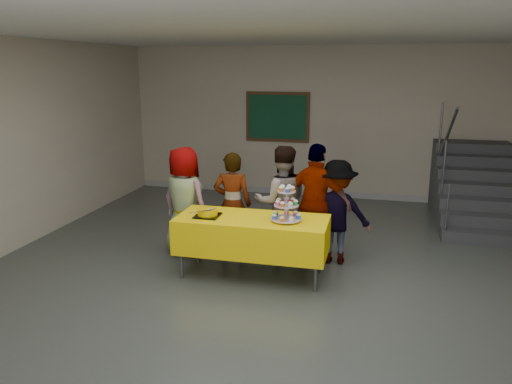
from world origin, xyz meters
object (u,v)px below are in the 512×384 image
at_px(noticeboard, 277,117).
at_px(bake_table, 252,234).
at_px(schoolchild_c, 282,202).
at_px(schoolchild_b, 233,204).
at_px(staircase, 473,190).
at_px(schoolchild_d, 316,204).
at_px(schoolchild_e, 337,212).
at_px(cupcake_stand, 286,206).
at_px(schoolchild_a, 185,201).
at_px(bear_cake, 208,212).

bearing_deg(noticeboard, bake_table, -82.71).
bearing_deg(schoolchild_c, schoolchild_b, -10.14).
height_order(bake_table, staircase, staircase).
relative_size(schoolchild_d, schoolchild_e, 1.15).
height_order(cupcake_stand, schoolchild_a, schoolchild_a).
bearing_deg(schoolchild_d, noticeboard, -58.44).
distance_m(schoolchild_a, noticeboard, 3.81).
distance_m(schoolchild_b, schoolchild_d, 1.17).
relative_size(cupcake_stand, schoolchild_c, 0.28).
height_order(schoolchild_c, staircase, staircase).
bearing_deg(staircase, bake_table, -132.85).
xyz_separation_m(bear_cake, schoolchild_a, (-0.55, 0.61, -0.06)).
bearing_deg(schoolchild_c, schoolchild_e, 158.93).
bearing_deg(schoolchild_e, schoolchild_a, 3.82).
relative_size(schoolchild_e, staircase, 0.59).
bearing_deg(staircase, noticeboard, 167.18).
relative_size(schoolchild_e, noticeboard, 1.08).
relative_size(schoolchild_a, schoolchild_c, 0.98).
relative_size(bake_table, schoolchild_e, 1.33).
bearing_deg(schoolchild_a, schoolchild_b, -149.67).
relative_size(schoolchild_b, schoolchild_e, 1.04).
bearing_deg(cupcake_stand, noticeboard, 102.90).
bearing_deg(schoolchild_c, schoolchild_d, 152.23).
relative_size(schoolchild_a, staircase, 0.64).
distance_m(schoolchild_c, staircase, 3.92).
bearing_deg(schoolchild_a, staircase, -127.46).
distance_m(schoolchild_b, schoolchild_e, 1.43).
bearing_deg(schoolchild_b, schoolchild_a, 5.80).
height_order(schoolchild_b, schoolchild_c, schoolchild_c).
bearing_deg(bear_cake, cupcake_stand, 2.36).
height_order(bear_cake, schoolchild_a, schoolchild_a).
xyz_separation_m(schoolchild_a, schoolchild_c, (1.33, 0.23, 0.02)).
bearing_deg(schoolchild_b, schoolchild_c, -177.84).
height_order(schoolchild_b, staircase, staircase).
bearing_deg(bake_table, schoolchild_a, 154.07).
bearing_deg(schoolchild_e, staircase, -130.45).
distance_m(schoolchild_c, schoolchild_e, 0.76).
xyz_separation_m(bake_table, staircase, (3.13, 3.38, -0.07)).
height_order(schoolchild_e, staircase, staircase).
bearing_deg(schoolchild_e, cupcake_stand, 53.08).
bearing_deg(schoolchild_c, bake_table, 55.75).
bearing_deg(noticeboard, schoolchild_a, -98.83).
xyz_separation_m(schoolchild_b, schoolchild_d, (1.17, 0.01, 0.08)).
distance_m(bake_table, noticeboard, 4.37).
height_order(schoolchild_a, noticeboard, noticeboard).
bearing_deg(schoolchild_e, bake_table, 35.28).
bearing_deg(bear_cake, bake_table, 7.70).
xyz_separation_m(schoolchild_b, schoolchild_e, (1.43, 0.05, -0.03)).
distance_m(bear_cake, schoolchild_b, 0.76).
height_order(bear_cake, noticeboard, noticeboard).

